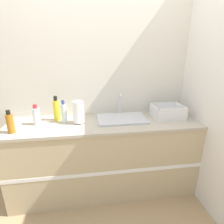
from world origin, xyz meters
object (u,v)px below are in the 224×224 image
(bottle_clear, at_px, (64,113))
(bottle_white_spray, at_px, (36,116))
(sink, at_px, (122,118))
(dish_rack, at_px, (167,113))
(paper_towel_roll, at_px, (78,112))
(bottle_amber, at_px, (10,123))
(bottle_yellow, at_px, (57,110))

(bottle_clear, xyz_separation_m, bottle_white_spray, (-0.28, -0.01, -0.01))
(sink, xyz_separation_m, dish_rack, (0.55, -0.01, 0.04))
(sink, height_order, dish_rack, sink)
(bottle_white_spray, bearing_deg, bottle_clear, 2.90)
(paper_towel_roll, distance_m, bottle_clear, 0.16)
(paper_towel_roll, bearing_deg, bottle_clear, 165.44)
(sink, height_order, bottle_amber, sink)
(bottle_yellow, relative_size, bottle_white_spray, 1.27)
(paper_towel_roll, height_order, bottle_white_spray, paper_towel_roll)
(bottle_amber, xyz_separation_m, bottle_white_spray, (0.19, 0.18, -0.00))
(dish_rack, relative_size, bottle_amber, 1.55)
(bottle_clear, bearing_deg, bottle_yellow, 136.34)
(paper_towel_roll, distance_m, bottle_yellow, 0.27)
(sink, height_order, bottle_white_spray, sink)
(dish_rack, xyz_separation_m, bottle_amber, (-1.65, -0.20, 0.05))
(dish_rack, xyz_separation_m, bottle_yellow, (-1.27, 0.09, 0.07))
(bottle_yellow, xyz_separation_m, bottle_clear, (0.09, -0.08, -0.01))
(bottle_yellow, bearing_deg, bottle_white_spray, -152.86)
(paper_towel_roll, xyz_separation_m, bottle_white_spray, (-0.44, 0.03, -0.03))
(sink, relative_size, dish_rack, 1.58)
(sink, bearing_deg, bottle_white_spray, -178.67)
(paper_towel_roll, height_order, bottle_amber, paper_towel_roll)
(paper_towel_roll, relative_size, bottle_white_spray, 1.11)
(sink, xyz_separation_m, bottle_white_spray, (-0.92, -0.02, 0.08))
(bottle_amber, bearing_deg, bottle_clear, 22.71)
(bottle_yellow, height_order, bottle_clear, bottle_yellow)
(dish_rack, bearing_deg, bottle_white_spray, -179.50)
(bottle_yellow, bearing_deg, bottle_clear, -43.66)
(paper_towel_roll, bearing_deg, sink, 5.58)
(sink, relative_size, paper_towel_roll, 2.26)
(sink, xyz_separation_m, paper_towel_roll, (-0.48, -0.05, 0.11))
(dish_rack, height_order, bottle_clear, bottle_clear)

